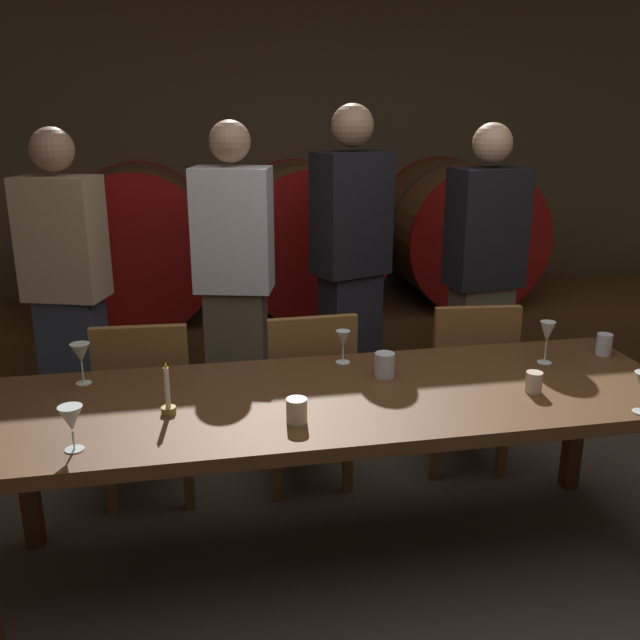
% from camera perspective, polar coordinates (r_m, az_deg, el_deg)
% --- Properties ---
extents(ground_plane, '(9.11, 9.11, 0.00)m').
position_cam_1_polar(ground_plane, '(2.77, 8.80, -22.67)').
color(ground_plane, '#4C443A').
extents(back_wall, '(7.01, 0.24, 2.76)m').
position_cam_1_polar(back_wall, '(5.24, -2.50, 12.90)').
color(back_wall, brown).
rests_on(back_wall, ground).
extents(barrel_shelf, '(6.31, 0.90, 0.42)m').
position_cam_1_polar(barrel_shelf, '(4.93, -1.35, -1.27)').
color(barrel_shelf, brown).
rests_on(barrel_shelf, ground).
extents(wine_barrel_left, '(0.99, 0.87, 0.99)m').
position_cam_1_polar(wine_barrel_left, '(4.70, -14.54, 6.01)').
color(wine_barrel_left, brown).
rests_on(wine_barrel_left, barrel_shelf).
extents(wine_barrel_center, '(0.99, 0.87, 0.99)m').
position_cam_1_polar(wine_barrel_center, '(4.76, -1.32, 6.68)').
color(wine_barrel_center, brown).
rests_on(wine_barrel_center, barrel_shelf).
extents(wine_barrel_right, '(0.99, 0.87, 0.99)m').
position_cam_1_polar(wine_barrel_right, '(5.06, 11.13, 7.00)').
color(wine_barrel_right, brown).
rests_on(wine_barrel_right, barrel_shelf).
extents(dining_table, '(2.59, 0.84, 0.73)m').
position_cam_1_polar(dining_table, '(2.65, 1.61, -7.31)').
color(dining_table, '#4C2D16').
rests_on(dining_table, ground).
extents(chair_left, '(0.43, 0.43, 0.88)m').
position_cam_1_polar(chair_left, '(3.25, -13.88, -6.53)').
color(chair_left, brown).
rests_on(chair_left, ground).
extents(chair_center, '(0.41, 0.41, 0.88)m').
position_cam_1_polar(chair_center, '(3.28, -0.99, -5.80)').
color(chair_center, brown).
rests_on(chair_center, ground).
extents(chair_right, '(0.44, 0.44, 0.88)m').
position_cam_1_polar(chair_right, '(3.50, 11.86, -4.63)').
color(chair_right, brown).
rests_on(chair_right, ground).
extents(guest_far_left, '(0.44, 0.35, 1.67)m').
position_cam_1_polar(guest_far_left, '(3.74, -19.80, 2.00)').
color(guest_far_left, '#33384C').
rests_on(guest_far_left, ground).
extents(guest_center_left, '(0.43, 0.33, 1.70)m').
position_cam_1_polar(guest_center_left, '(3.60, -6.91, 2.61)').
color(guest_center_left, brown).
rests_on(guest_center_left, ground).
extents(guest_center_right, '(0.44, 0.36, 1.77)m').
position_cam_1_polar(guest_center_right, '(3.80, 2.50, 4.21)').
color(guest_center_right, black).
rests_on(guest_center_right, ground).
extents(guest_far_right, '(0.40, 0.28, 1.68)m').
position_cam_1_polar(guest_far_right, '(3.88, 13.10, 3.21)').
color(guest_far_right, brown).
rests_on(guest_far_right, ground).
extents(candle_left, '(0.05, 0.05, 0.19)m').
position_cam_1_polar(candle_left, '(2.50, -12.26, -6.34)').
color(candle_left, olive).
rests_on(candle_left, dining_table).
extents(wine_glass_far_left, '(0.08, 0.08, 0.16)m').
position_cam_1_polar(wine_glass_far_left, '(2.83, -18.87, -2.64)').
color(wine_glass_far_left, silver).
rests_on(wine_glass_far_left, dining_table).
extents(wine_glass_left, '(0.08, 0.08, 0.15)m').
position_cam_1_polar(wine_glass_left, '(2.31, -19.56, -7.64)').
color(wine_glass_left, silver).
rests_on(wine_glass_left, dining_table).
extents(wine_glass_center_left, '(0.06, 0.06, 0.14)m').
position_cam_1_polar(wine_glass_center_left, '(2.90, 1.89, -1.66)').
color(wine_glass_center_left, white).
rests_on(wine_glass_center_left, dining_table).
extents(wine_glass_center_right, '(0.06, 0.06, 0.18)m').
position_cam_1_polar(wine_glass_center_right, '(3.04, 17.98, -1.04)').
color(wine_glass_center_right, silver).
rests_on(wine_glass_center_right, dining_table).
extents(cup_far_left, '(0.07, 0.07, 0.09)m').
position_cam_1_polar(cup_far_left, '(2.39, -1.91, -7.36)').
color(cup_far_left, beige).
rests_on(cup_far_left, dining_table).
extents(cup_center_left, '(0.08, 0.08, 0.10)m').
position_cam_1_polar(cup_center_left, '(2.78, 5.27, -3.64)').
color(cup_center_left, silver).
rests_on(cup_center_left, dining_table).
extents(cup_center_right, '(0.06, 0.06, 0.08)m').
position_cam_1_polar(cup_center_right, '(2.75, 16.98, -4.84)').
color(cup_center_right, beige).
rests_on(cup_center_right, dining_table).
extents(cup_far_right, '(0.07, 0.07, 0.09)m').
position_cam_1_polar(cup_far_right, '(3.25, 22.08, -1.84)').
color(cup_far_right, silver).
rests_on(cup_far_right, dining_table).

